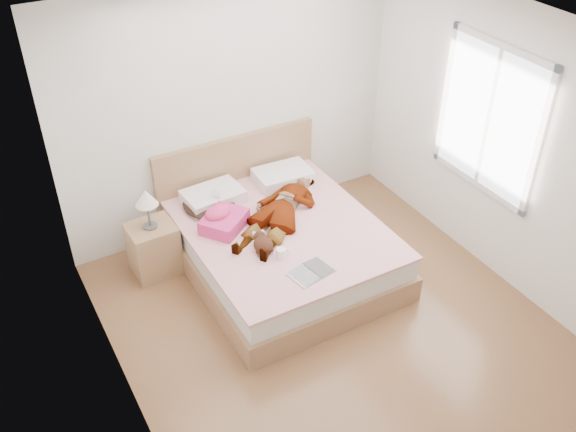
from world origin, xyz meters
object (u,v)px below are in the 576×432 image
Objects in this scene: woman at (281,206)px; magazine at (311,272)px; towel at (223,220)px; plush_toy at (263,243)px; coffee_mug at (281,253)px; bed at (279,242)px; phone at (216,193)px; nightstand at (153,245)px.

magazine is at bearing -51.12° from woman.
towel is 0.52m from plush_toy.
bed is at bearing 63.94° from coffee_mug.
woman is 0.59m from towel.
plush_toy is at bearing -137.41° from bed.
phone is at bearing 103.33° from magazine.
towel is 1.29× the size of magazine.
towel is 1.94× the size of plush_toy.
nightstand reaches higher than towel.
phone reaches higher than magazine.
phone is at bearing -0.05° from nightstand.
bed is 2.21× the size of nightstand.
nightstand is at bearing 131.41° from coffee_mug.
coffee_mug is at bearing 112.57° from magazine.
phone is at bearing 129.47° from bed.
woman is 3.52× the size of magazine.
magazine is 0.34m from coffee_mug.
woman is at bearing 50.65° from bed.
plush_toy is (0.17, -0.49, -0.01)m from towel.
magazine is at bearing -68.33° from towel.
bed is at bearing -20.86° from towel.
bed is 7.41× the size of plush_toy.
towel is at bearing 111.25° from coffee_mug.
towel reaches higher than coffee_mug.
magazine is 0.45× the size of nightstand.
plush_toy reaches higher than coffee_mug.
coffee_mug is 0.20m from plush_toy.
bed reaches higher than phone.
woman is 11.69× the size of coffee_mug.
plush_toy is (-0.33, -0.30, 0.31)m from bed.
phone is 0.22× the size of magazine.
nightstand is (-0.87, 0.99, -0.25)m from coffee_mug.
woman is 1.57× the size of nightstand.
nightstand is (-1.11, 0.50, 0.04)m from bed.
woman is at bearing 77.84° from magazine.
magazine is (0.31, -1.30, -0.17)m from phone.
phone is 0.10× the size of nightstand.
phone is 0.75× the size of coffee_mug.
woman is at bearing 61.30° from coffee_mug.
nightstand reaches higher than magazine.
woman reaches higher than plush_toy.
towel is (-0.50, 0.19, 0.33)m from bed.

